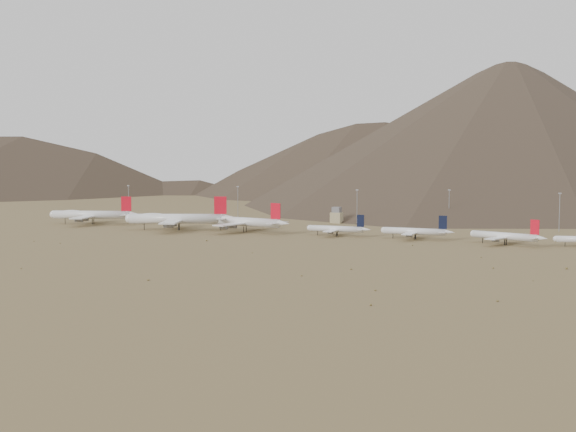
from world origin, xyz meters
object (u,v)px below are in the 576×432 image
at_px(narrowbody_a, 337,229).
at_px(widebody_centre, 177,219).
at_px(control_tower, 337,216).
at_px(widebody_east, 244,222).
at_px(widebody_west, 92,215).
at_px(narrowbody_b, 416,231).

bearing_deg(narrowbody_a, widebody_centre, -177.15).
bearing_deg(control_tower, widebody_east, -111.06).
relative_size(widebody_centre, narrowbody_a, 1.75).
distance_m(narrowbody_a, control_tower, 92.86).
height_order(widebody_west, widebody_east, widebody_west).
distance_m(widebody_centre, narrowbody_a, 111.80).
relative_size(widebody_east, narrowbody_b, 1.49).
bearing_deg(narrowbody_a, widebody_west, 177.41).
distance_m(widebody_west, widebody_east, 128.48).
xyz_separation_m(narrowbody_b, control_tower, (-80.48, 86.64, 0.55)).
distance_m(widebody_west, widebody_centre, 82.83).
bearing_deg(narrowbody_b, widebody_centre, -176.83).
bearing_deg(narrowbody_b, control_tower, 133.32).
height_order(widebody_centre, narrowbody_a, widebody_centre).
bearing_deg(narrowbody_a, control_tower, 108.99).
xyz_separation_m(narrowbody_a, control_tower, (-31.27, 87.44, 0.86)).
bearing_deg(widebody_centre, widebody_west, 149.45).
height_order(widebody_centre, narrowbody_b, widebody_centre).
xyz_separation_m(widebody_centre, control_tower, (80.27, 94.33, -2.54)).
bearing_deg(widebody_east, narrowbody_b, 10.77).
xyz_separation_m(widebody_east, narrowbody_a, (64.96, 0.06, -2.37)).
bearing_deg(widebody_west, widebody_east, -19.76).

